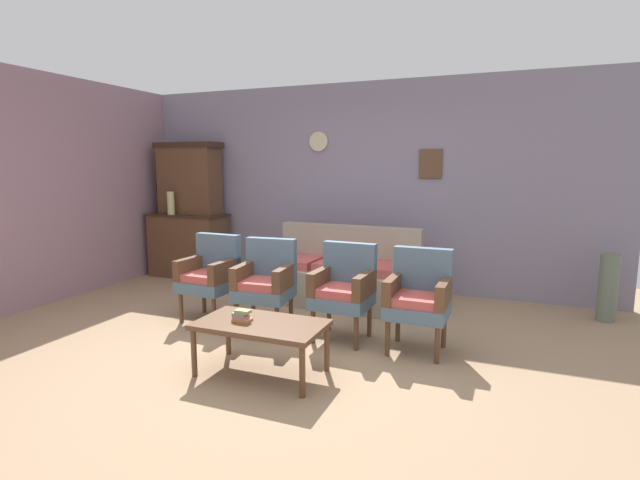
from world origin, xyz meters
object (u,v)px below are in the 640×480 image
Objects in this scene: armchair_row_middle at (266,280)px; book_stack_on_table at (242,316)px; side_cabinet at (189,245)px; armchair_by_doorway at (211,273)px; armchair_near_couch_end at (419,295)px; floor_vase_by_wall at (608,288)px; floral_couch at (342,276)px; vase_on_cabinet at (171,203)px; coffee_table at (261,328)px; armchair_near_cabinet at (344,287)px.

book_stack_on_table is at bearing -72.22° from armchair_row_middle.
armchair_by_doorway is at bearing -46.97° from side_cabinet.
side_cabinet is 4.05m from armchair_near_couch_end.
floor_vase_by_wall is at bearing 41.14° from book_stack_on_table.
armchair_row_middle is at bearing -108.33° from floral_couch.
vase_on_cabinet is at bearing -179.09° from floor_vase_by_wall.
floor_vase_by_wall is at bearing 42.32° from coffee_table.
floor_vase_by_wall is (2.90, 2.53, -0.10)m from book_stack_on_table.
armchair_near_cabinet reaches higher than book_stack_on_table.
armchair_near_cabinet is 0.71m from armchair_near_couch_end.
side_cabinet is 1.28× the size of armchair_near_couch_end.
armchair_row_middle is at bearing 107.78° from book_stack_on_table.
armchair_near_cabinet is (2.99, -1.62, 0.03)m from side_cabinet.
floor_vase_by_wall is at bearing 25.78° from armchair_row_middle.
armchair_near_cabinet is at bearing -69.63° from floral_couch.
armchair_near_couch_end is 1.25× the size of floor_vase_by_wall.
floor_vase_by_wall is at bearing 42.37° from armchair_near_couch_end.
floral_couch is 2.16m from book_stack_on_table.
floral_couch is 1.22m from armchair_near_cabinet.
coffee_table is (2.79, -2.41, -0.72)m from vase_on_cabinet.
armchair_near_couch_end is (2.21, -0.05, 0.00)m from armchair_by_doorway.
armchair_near_couch_end is 2.30m from floor_vase_by_wall.
armchair_by_doorway is at bearing 179.19° from armchair_near_cabinet.
armchair_row_middle reaches higher than book_stack_on_table.
vase_on_cabinet is 2.81m from armchair_row_middle.
side_cabinet is at bearing 178.94° from floor_vase_by_wall.
side_cabinet is 5.40m from floor_vase_by_wall.
side_cabinet reaches higher than coffee_table.
vase_on_cabinet is 3.76m from coffee_table.
vase_on_cabinet is at bearing -126.82° from side_cabinet.
coffee_table is 1.39× the size of floor_vase_by_wall.
armchair_near_couch_end is at bearing 39.32° from book_stack_on_table.
armchair_row_middle is at bearing -154.22° from floor_vase_by_wall.
armchair_near_couch_end reaches higher than coffee_table.
side_cabinet is 1.16× the size of coffee_table.
armchair_row_middle is at bearing -177.52° from armchair_near_cabinet.
coffee_table is (1.16, -1.01, -0.12)m from armchair_by_doorway.
vase_on_cabinet reaches higher than armchair_near_couch_end.
book_stack_on_table is (-0.15, -0.03, 0.09)m from coffee_table.
vase_on_cabinet reaches higher than floor_vase_by_wall.
side_cabinet is 3.49× the size of vase_on_cabinet.
coffee_table is (0.47, -0.95, -0.12)m from armchair_row_middle.
coffee_table is at bearing -40.95° from armchair_by_doorway.
armchair_by_doorway is at bearing 139.05° from coffee_table.
vase_on_cabinet reaches higher than armchair_near_cabinet.
armchair_near_couch_end is 1.42m from coffee_table.
armchair_near_cabinet is at bearing -147.75° from floor_vase_by_wall.
armchair_by_doorway is at bearing 134.21° from book_stack_on_table.
floral_couch is at bearing 133.98° from armchair_near_couch_end.
side_cabinet reaches higher than armchair_near_cabinet.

